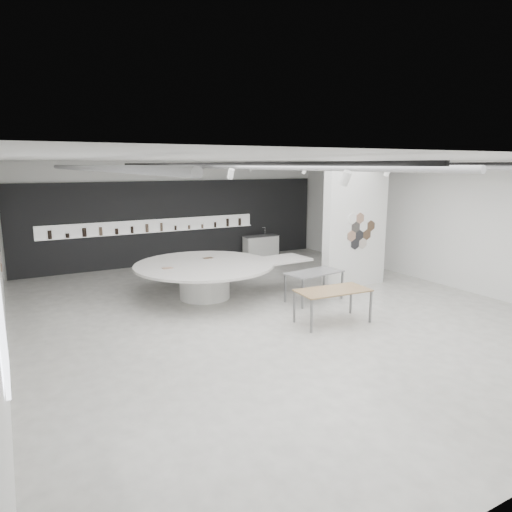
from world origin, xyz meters
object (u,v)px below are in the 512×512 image
kitchen_counter (261,246)px  sample_table_wood (333,292)px  partition_column (355,228)px  display_island (207,275)px  sample_table_stone (314,274)px

kitchen_counter → sample_table_wood: bearing=-107.1°
partition_column → display_island: (-4.47, 0.99, -1.16)m
display_island → sample_table_wood: size_ratio=2.88×
partition_column → display_island: 4.72m
sample_table_wood → kitchen_counter: (2.56, 7.90, -0.33)m
kitchen_counter → display_island: bearing=-132.7°
partition_column → kitchen_counter: bearing=91.6°
display_island → sample_table_wood: display_island is taller
partition_column → sample_table_wood: partition_column is taller
display_island → kitchen_counter: 6.26m
display_island → kitchen_counter: (4.31, 4.53, -0.23)m
sample_table_wood → kitchen_counter: size_ratio=1.21×
partition_column → display_island: bearing=167.5°
sample_table_stone → sample_table_wood: bearing=-112.3°
partition_column → display_island: partition_column is taller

